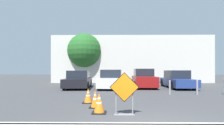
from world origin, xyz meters
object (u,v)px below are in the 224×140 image
at_px(traffic_cone_nearest, 99,103).
at_px(parked_car_nearest, 79,80).
at_px(traffic_cone_third, 88,96).
at_px(bollard_second, 197,87).
at_px(bollard_nearest, 170,87).
at_px(parked_car_second, 111,80).
at_px(road_closed_sign, 124,91).
at_px(traffic_cone_second, 95,99).
at_px(parked_car_third, 143,79).
at_px(parked_car_fourth, 177,80).

relative_size(traffic_cone_nearest, parked_car_nearest, 0.15).
relative_size(traffic_cone_third, bollard_second, 0.72).
bearing_deg(parked_car_nearest, bollard_nearest, 145.63).
distance_m(traffic_cone_third, parked_car_second, 6.73).
bearing_deg(bollard_second, road_closed_sign, -133.83).
height_order(traffic_cone_second, bollard_nearest, bollard_nearest).
height_order(road_closed_sign, traffic_cone_nearest, road_closed_sign).
distance_m(parked_car_second, bollard_second, 6.55).
relative_size(parked_car_third, bollard_second, 4.72).
bearing_deg(parked_car_second, traffic_cone_second, 89.83).
distance_m(road_closed_sign, parked_car_nearest, 9.43).
bearing_deg(parked_car_fourth, parked_car_nearest, 1.90).
xyz_separation_m(parked_car_nearest, bollard_second, (8.00, -3.94, -0.19)).
bearing_deg(traffic_cone_nearest, bollard_second, 39.66).
bearing_deg(road_closed_sign, parked_car_third, 76.72).
height_order(traffic_cone_nearest, traffic_cone_second, traffic_cone_nearest).
xyz_separation_m(traffic_cone_second, parked_car_fourth, (6.04, 7.86, 0.34)).
height_order(traffic_cone_nearest, parked_car_third, parked_car_third).
xyz_separation_m(parked_car_nearest, bollard_nearest, (6.35, -3.94, -0.20)).
relative_size(traffic_cone_second, parked_car_third, 0.16).
distance_m(road_closed_sign, traffic_cone_nearest, 1.00).
height_order(parked_car_nearest, parked_car_fourth, parked_car_fourth).
height_order(traffic_cone_nearest, parked_car_fourth, parked_car_fourth).
bearing_deg(road_closed_sign, parked_car_second, 93.54).
bearing_deg(bollard_second, traffic_cone_second, -147.22).
relative_size(road_closed_sign, parked_car_nearest, 0.32).
bearing_deg(traffic_cone_second, traffic_cone_nearest, -75.15).
height_order(road_closed_sign, bollard_nearest, road_closed_sign).
xyz_separation_m(traffic_cone_nearest, traffic_cone_second, (-0.23, 0.88, -0.00)).
bearing_deg(traffic_cone_third, bollard_second, 23.76).
xyz_separation_m(traffic_cone_third, bollard_nearest, (4.56, 2.73, 0.15)).
bearing_deg(parked_car_second, traffic_cone_third, 85.62).
bearing_deg(traffic_cone_third, road_closed_sign, -55.15).
bearing_deg(parked_car_fourth, bollard_second, 86.95).
height_order(parked_car_nearest, bollard_nearest, parked_car_nearest).
bearing_deg(bollard_second, parked_car_second, 143.25).
bearing_deg(parked_car_third, parked_car_nearest, 6.95).
height_order(traffic_cone_nearest, bollard_nearest, bollard_nearest).
bearing_deg(traffic_cone_nearest, parked_car_nearest, 106.03).
bearing_deg(traffic_cone_nearest, parked_car_second, 87.96).
height_order(parked_car_second, parked_car_third, parked_car_third).
bearing_deg(parked_car_second, bollard_nearest, 136.39).
bearing_deg(parked_car_third, traffic_cone_nearest, 73.02).
relative_size(parked_car_third, bollard_nearest, 4.91).
bearing_deg(traffic_cone_third, traffic_cone_nearest, -70.61).
height_order(road_closed_sign, traffic_cone_second, road_closed_sign).
relative_size(road_closed_sign, traffic_cone_nearest, 2.04).
xyz_separation_m(traffic_cone_third, parked_car_second, (0.96, 6.65, 0.38)).
relative_size(parked_car_second, parked_car_fourth, 1.02).
distance_m(road_closed_sign, traffic_cone_third, 2.68).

